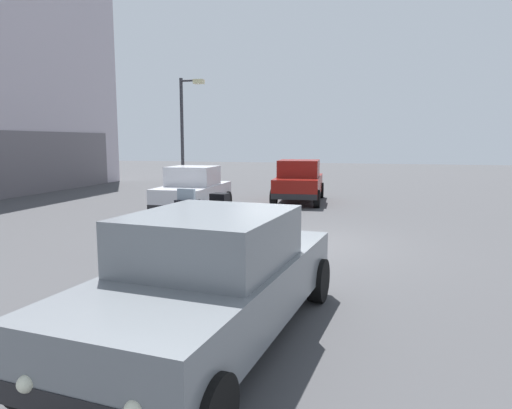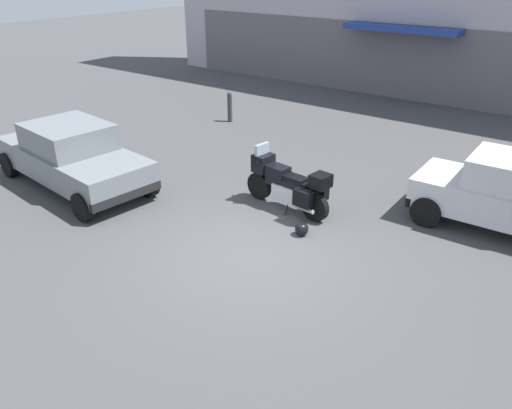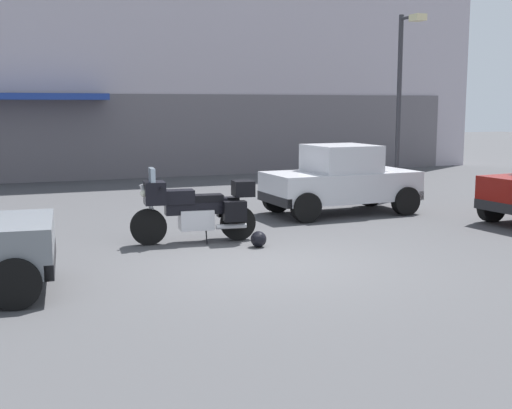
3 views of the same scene
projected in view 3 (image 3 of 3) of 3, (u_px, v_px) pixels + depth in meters
name	position (u px, v px, depth m)	size (l,w,h in m)	color
ground_plane	(267.00, 264.00, 10.51)	(80.00, 80.00, 0.00)	#424244
building_facade_rear	(105.00, 4.00, 22.70)	(28.27, 3.40, 11.74)	#B2A8B2
motorcycle	(196.00, 208.00, 12.05)	(2.26, 0.86, 1.36)	black
helmet	(259.00, 239.00, 11.71)	(0.28, 0.28, 0.28)	black
car_compact_side	(341.00, 180.00, 15.21)	(3.51, 1.77, 1.56)	silver
streetlamp_curbside	(403.00, 89.00, 16.93)	(0.28, 0.94, 4.67)	#2D2D33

